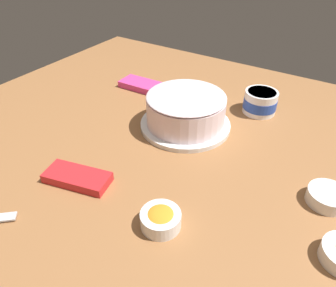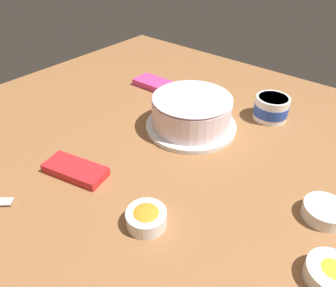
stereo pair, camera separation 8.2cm
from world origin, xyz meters
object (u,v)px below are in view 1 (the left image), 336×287
Objects in this scene: sprinkle_bowl_orange at (161,219)px; sprinkle_bowl_green at (328,197)px; frosted_cake at (186,111)px; candy_box_lower at (77,177)px; candy_box_upper at (140,85)px; frosting_tub at (260,102)px.

sprinkle_bowl_green is at bearing 42.66° from sprinkle_bowl_orange.
candy_box_lower is at bearing -105.49° from frosted_cake.
frosted_cake is at bearing -29.00° from candy_box_upper.
candy_box_upper is (-0.18, 0.48, -0.00)m from candy_box_lower.
sprinkle_bowl_orange reaches higher than sprinkle_bowl_green.
candy_box_upper is at bearing 130.39° from sprinkle_bowl_orange.
frosting_tub reaches higher than sprinkle_bowl_orange.
sprinkle_bowl_orange is 0.37m from sprinkle_bowl_green.
sprinkle_bowl_green is 0.73m from candy_box_upper.
frosting_tub reaches higher than sprinkle_bowl_green.
candy_box_lower is 0.52m from candy_box_upper.
frosted_cake is 0.26m from frosting_tub.
frosting_tub is 0.60m from candy_box_lower.
frosting_tub is at bearing 52.30° from frosted_cake.
candy_box_upper is at bearing 161.03° from sprinkle_bowl_green.
sprinkle_bowl_orange is (0.14, -0.35, -0.03)m from frosted_cake.
frosted_cake reaches higher than candy_box_lower.
sprinkle_bowl_green reaches higher than candy_box_upper.
sprinkle_bowl_orange is 0.59× the size of candy_box_upper.
frosted_cake is 2.57× the size of frosting_tub.
frosting_tub is at bearing 6.50° from candy_box_upper.
sprinkle_bowl_green is 0.63× the size of candy_box_upper.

